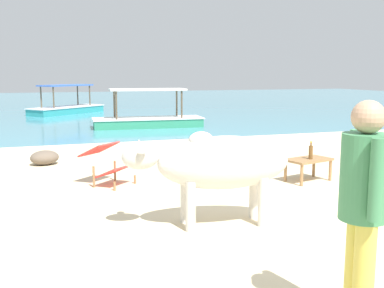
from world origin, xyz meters
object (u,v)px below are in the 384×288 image
deck_chair_far (107,161)px  boat_teal (67,107)px  person_standing (363,201)px  boat_green (148,119)px  cow (219,163)px  low_bench_table (308,162)px  bottle (311,152)px

deck_chair_far → boat_teal: 13.93m
person_standing → boat_green: (1.43, 12.60, -0.70)m
boat_teal → boat_green: (2.30, -6.19, 0.00)m
deck_chair_far → boat_green: size_ratio=0.25×
cow → boat_green: 10.28m
person_standing → boat_teal: 18.82m
deck_chair_far → person_standing: 5.00m
low_bench_table → person_standing: size_ratio=0.52×
low_bench_table → boat_teal: size_ratio=0.24×
low_bench_table → bottle: bottle is taller
person_standing → boat_teal: person_standing is taller
boat_green → deck_chair_far: bearing=76.4°
deck_chair_far → boat_teal: size_ratio=0.26×
deck_chair_far → person_standing: bearing=-29.8°
cow → deck_chair_far: size_ratio=2.18×
boat_teal → boat_green: 6.60m
cow → low_bench_table: (2.23, 1.59, -0.42)m
boat_teal → boat_green: size_ratio=0.95×
cow → boat_green: size_ratio=0.54×
cow → boat_teal: 16.38m
low_bench_table → person_standing: person_standing is taller
person_standing → deck_chair_far: bearing=122.5°
boat_green → person_standing: bearing=87.6°
cow → boat_green: bearing=-91.5°
bottle → boat_teal: boat_teal is taller
bottle → deck_chair_far: (-3.22, 0.88, -0.12)m
cow → person_standing: bearing=98.1°
person_standing → boat_teal: bearing=113.1°
cow → low_bench_table: size_ratio=2.38×
bottle → boat_green: 8.66m
bottle → boat_green: size_ratio=0.08×
bottle → cow: bearing=-145.5°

